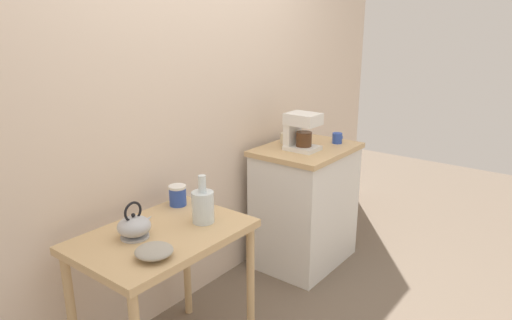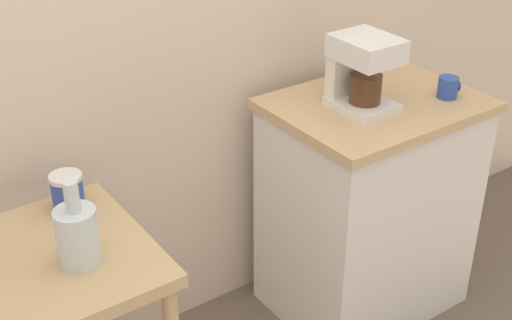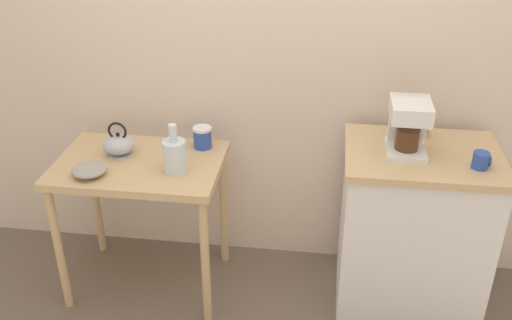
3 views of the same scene
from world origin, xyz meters
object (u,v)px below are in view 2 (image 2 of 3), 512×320
(canister_enamel, at_px, (67,192))
(mug_small_cream, at_px, (344,75))
(glass_carafe_vase, at_px, (77,234))
(coffee_maker, at_px, (361,69))
(mug_blue, at_px, (448,87))

(canister_enamel, relative_size, mug_small_cream, 1.35)
(glass_carafe_vase, bearing_deg, coffee_maker, 5.94)
(glass_carafe_vase, xyz_separation_m, mug_small_cream, (1.18, 0.29, 0.08))
(canister_enamel, bearing_deg, mug_small_cream, 1.24)
(glass_carafe_vase, xyz_separation_m, coffee_maker, (1.09, 0.11, 0.18))
(coffee_maker, bearing_deg, mug_blue, -21.19)
(canister_enamel, height_order, mug_small_cream, mug_small_cream)
(glass_carafe_vase, height_order, canister_enamel, glass_carafe_vase)
(coffee_maker, relative_size, mug_blue, 3.30)
(glass_carafe_vase, bearing_deg, mug_small_cream, 14.00)
(canister_enamel, height_order, coffee_maker, coffee_maker)
(coffee_maker, relative_size, mug_small_cream, 3.05)
(mug_small_cream, bearing_deg, glass_carafe_vase, -166.00)
(coffee_maker, bearing_deg, canister_enamel, 171.20)
(glass_carafe_vase, bearing_deg, mug_blue, -0.42)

